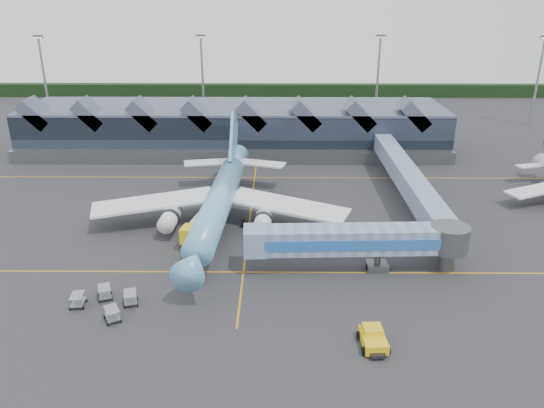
{
  "coord_description": "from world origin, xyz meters",
  "views": [
    {
      "loc": [
        4.1,
        -66.2,
        32.81
      ],
      "look_at": [
        3.49,
        2.43,
        5.0
      ],
      "focal_mm": 35.0,
      "sensor_mm": 36.0,
      "label": 1
    }
  ],
  "objects_px": {
    "main_airliner": "(220,199)",
    "pushback_tug": "(373,339)",
    "jet_bridge": "(369,241)",
    "fuel_truck": "(203,223)"
  },
  "relations": [
    {
      "from": "jet_bridge",
      "to": "fuel_truck",
      "type": "xyz_separation_m",
      "value": [
        -21.93,
        9.59,
        -2.03
      ]
    },
    {
      "from": "main_airliner",
      "to": "pushback_tug",
      "type": "xyz_separation_m",
      "value": [
        17.93,
        -28.89,
        -3.36
      ]
    },
    {
      "from": "fuel_truck",
      "to": "pushback_tug",
      "type": "relative_size",
      "value": 2.56
    },
    {
      "from": "main_airliner",
      "to": "fuel_truck",
      "type": "xyz_separation_m",
      "value": [
        -2.14,
        -3.92,
        -2.12
      ]
    },
    {
      "from": "fuel_truck",
      "to": "jet_bridge",
      "type": "bearing_deg",
      "value": -11.71
    },
    {
      "from": "main_airliner",
      "to": "fuel_truck",
      "type": "relative_size",
      "value": 3.99
    },
    {
      "from": "pushback_tug",
      "to": "main_airliner",
      "type": "bearing_deg",
      "value": 118.37
    },
    {
      "from": "jet_bridge",
      "to": "fuel_truck",
      "type": "distance_m",
      "value": 24.02
    },
    {
      "from": "main_airliner",
      "to": "jet_bridge",
      "type": "xyz_separation_m",
      "value": [
        19.79,
        -13.52,
        -0.09
      ]
    },
    {
      "from": "main_airliner",
      "to": "pushback_tug",
      "type": "bearing_deg",
      "value": -55.01
    }
  ]
}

